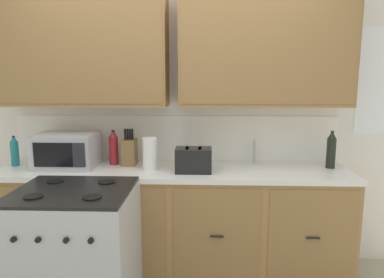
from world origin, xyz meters
TOP-DOWN VIEW (x-y plane):
  - wall_unit at (0.00, 0.50)m, footprint 4.04×0.40m
  - counter_run at (0.00, 0.30)m, footprint 2.87×0.64m
  - stove_range at (-0.59, -0.33)m, footprint 0.76×0.68m
  - microwave at (-0.88, 0.32)m, footprint 0.48×0.37m
  - toaster at (0.17, 0.20)m, footprint 0.28×0.18m
  - knife_block at (-0.37, 0.41)m, footprint 0.11×0.14m
  - sink_faucet at (0.69, 0.51)m, footprint 0.02×0.02m
  - paper_towel_roll at (-0.18, 0.25)m, footprint 0.12×0.12m
  - bottle_teal at (-1.33, 0.35)m, footprint 0.07×0.07m
  - bottle_red at (-0.51, 0.42)m, footprint 0.08×0.08m
  - bottle_dark at (1.29, 0.37)m, footprint 0.07×0.07m

SIDE VIEW (x-z plane):
  - stove_range at x=-0.59m, z-range 0.00..0.95m
  - counter_run at x=0.00m, z-range 0.01..0.94m
  - toaster at x=0.17m, z-range 0.92..1.11m
  - sink_faucet at x=0.69m, z-range 0.92..1.12m
  - knife_block at x=-0.37m, z-range 0.88..1.19m
  - bottle_teal at x=-1.33m, z-range 0.92..1.17m
  - paper_towel_roll at x=-0.18m, z-range 0.92..1.18m
  - microwave at x=-0.88m, z-range 0.92..1.20m
  - bottle_red at x=-0.51m, z-range 0.92..1.21m
  - bottle_dark at x=1.29m, z-range 0.92..1.23m
  - wall_unit at x=0.00m, z-range 0.44..2.88m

